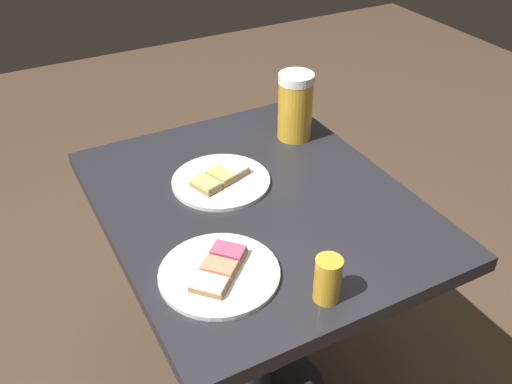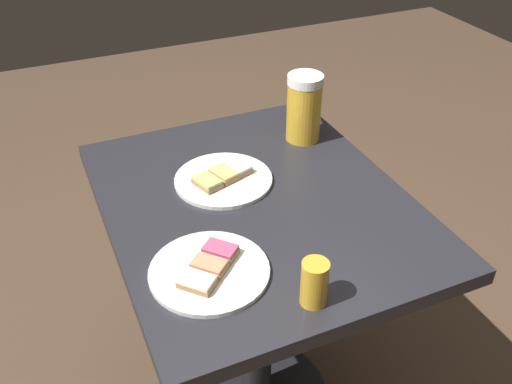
{
  "view_description": "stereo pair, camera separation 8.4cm",
  "coord_description": "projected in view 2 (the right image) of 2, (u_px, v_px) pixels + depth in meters",
  "views": [
    {
      "loc": [
        0.94,
        -0.5,
        1.53
      ],
      "look_at": [
        0.0,
        0.0,
        0.78
      ],
      "focal_mm": 39.67,
      "sensor_mm": 36.0,
      "label": 1
    },
    {
      "loc": [
        0.98,
        -0.43,
        1.53
      ],
      "look_at": [
        0.0,
        0.0,
        0.78
      ],
      "focal_mm": 39.67,
      "sensor_mm": 36.0,
      "label": 2
    }
  ],
  "objects": [
    {
      "name": "cafe_table",
      "position": [
        256.0,
        253.0,
        1.41
      ],
      "size": [
        0.82,
        0.68,
        0.76
      ],
      "color": "black",
      "rests_on": "ground_plane"
    },
    {
      "name": "plate_near",
      "position": [
        223.0,
        178.0,
        1.37
      ],
      "size": [
        0.24,
        0.24,
        0.03
      ],
      "color": "white",
      "rests_on": "cafe_table"
    },
    {
      "name": "plate_far",
      "position": [
        209.0,
        270.0,
        1.11
      ],
      "size": [
        0.24,
        0.24,
        0.03
      ],
      "color": "white",
      "rests_on": "cafe_table"
    },
    {
      "name": "beer_mug",
      "position": [
        303.0,
        107.0,
        1.5
      ],
      "size": [
        0.16,
        0.09,
        0.18
      ],
      "color": "gold",
      "rests_on": "cafe_table"
    },
    {
      "name": "beer_glass_small",
      "position": [
        314.0,
        283.0,
        1.02
      ],
      "size": [
        0.05,
        0.05,
        0.09
      ],
      "primitive_type": "cylinder",
      "color": "gold",
      "rests_on": "cafe_table"
    }
  ]
}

